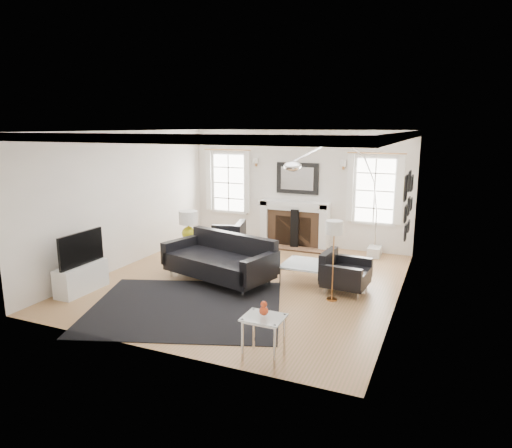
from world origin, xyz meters
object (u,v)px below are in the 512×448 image
at_px(armchair_right, 343,273).
at_px(fireplace, 294,224).
at_px(gourd_lamp, 188,223).
at_px(armchair_left, 227,239).
at_px(arc_floor_lamp, 336,196).
at_px(sofa, 221,261).
at_px(coffee_table, 307,265).

bearing_deg(armchair_right, fireplace, 124.64).
bearing_deg(gourd_lamp, armchair_left, 59.28).
xyz_separation_m(fireplace, armchair_right, (1.79, -2.59, -0.22)).
height_order(fireplace, armchair_right, fireplace).
height_order(gourd_lamp, arc_floor_lamp, arc_floor_lamp).
relative_size(sofa, coffee_table, 2.78).
bearing_deg(fireplace, sofa, -99.02).
height_order(sofa, armchair_right, sofa).
bearing_deg(coffee_table, armchair_right, -11.82).
xyz_separation_m(fireplace, coffee_table, (1.06, -2.44, -0.20)).
distance_m(fireplace, armchair_left, 1.75).
bearing_deg(sofa, gourd_lamp, 146.12).
height_order(armchair_left, arc_floor_lamp, arc_floor_lamp).
bearing_deg(coffee_table, fireplace, 113.58).
xyz_separation_m(fireplace, armchair_left, (-1.18, -1.29, -0.20)).
bearing_deg(coffee_table, armchair_left, 152.86).
bearing_deg(armchair_left, coffee_table, -27.14).
relative_size(armchair_left, coffee_table, 1.30).
distance_m(armchair_left, gourd_lamp, 1.10).
bearing_deg(gourd_lamp, sofa, -33.88).
bearing_deg(arc_floor_lamp, fireplace, 146.13).
distance_m(fireplace, sofa, 2.98).
distance_m(armchair_left, coffee_table, 2.52).
xyz_separation_m(coffee_table, arc_floor_lamp, (0.13, 1.64, 1.08)).
xyz_separation_m(fireplace, sofa, (-0.47, -2.94, -0.16)).
bearing_deg(armchair_right, sofa, -171.02).
height_order(coffee_table, gourd_lamp, gourd_lamp).
distance_m(fireplace, armchair_right, 3.15).
xyz_separation_m(sofa, coffee_table, (1.53, 0.51, -0.04)).
bearing_deg(coffee_table, arc_floor_lamp, 85.52).
distance_m(gourd_lamp, arc_floor_lamp, 3.22).
relative_size(sofa, armchair_left, 2.14).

